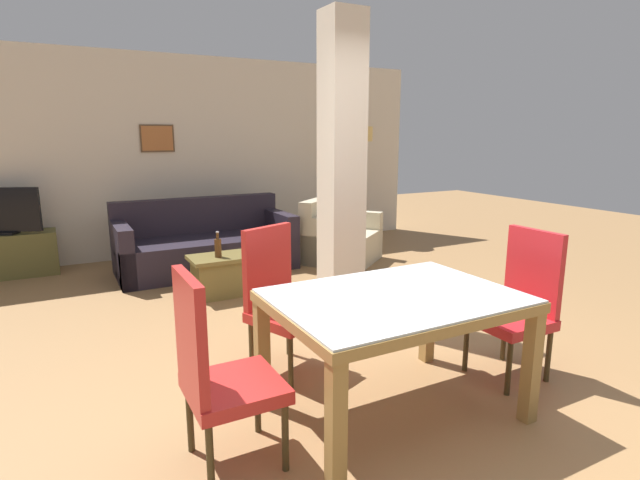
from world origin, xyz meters
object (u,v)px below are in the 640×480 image
(armchair, at_px, (339,240))
(tv_stand, at_px, (2,256))
(dining_chair_far_left, at_px, (280,297))
(dining_chair_head_left, at_px, (216,369))
(dining_chair_head_right, at_px, (519,301))
(sofa, at_px, (205,247))
(bottle, at_px, (218,247))
(dining_table, at_px, (394,320))
(coffee_table, at_px, (224,275))
(floor_lamp, at_px, (360,144))

(armchair, bearing_deg, tv_stand, -55.57)
(dining_chair_far_left, distance_m, dining_chair_head_left, 1.13)
(dining_chair_head_left, relative_size, armchair, 0.85)
(dining_chair_head_right, relative_size, dining_chair_head_left, 1.00)
(dining_chair_head_left, xyz_separation_m, sofa, (0.97, 3.75, -0.24))
(sofa, xyz_separation_m, tv_stand, (-2.20, 0.79, -0.03))
(armchair, relative_size, bottle, 4.52)
(tv_stand, bearing_deg, dining_table, -63.15)
(armchair, xyz_separation_m, tv_stand, (-3.87, 1.20, -0.03))
(dining_chair_far_left, relative_size, coffee_table, 1.47)
(sofa, xyz_separation_m, floor_lamp, (2.60, 0.57, 1.21))
(armchair, relative_size, floor_lamp, 0.69)
(dining_chair_head_left, bearing_deg, bottle, 163.05)
(dining_table, relative_size, sofa, 0.67)
(armchair, distance_m, floor_lamp, 1.82)
(armchair, relative_size, tv_stand, 1.04)
(dining_chair_head_right, height_order, armchair, dining_chair_head_right)
(dining_table, distance_m, dining_chair_head_left, 1.07)
(dining_chair_head_right, xyz_separation_m, dining_chair_far_left, (-1.41, 0.87, 0.00))
(coffee_table, bearing_deg, armchair, 20.26)
(dining_chair_far_left, height_order, coffee_table, dining_chair_far_left)
(bottle, height_order, tv_stand, bottle)
(dining_chair_far_left, height_order, dining_chair_head_left, same)
(bottle, xyz_separation_m, tv_stand, (-2.03, 1.89, -0.26))
(dining_table, xyz_separation_m, tv_stand, (-2.30, 4.54, -0.33))
(coffee_table, bearing_deg, bottle, -151.50)
(dining_chair_far_left, relative_size, floor_lamp, 0.58)
(armchair, xyz_separation_m, coffee_table, (-1.78, -0.66, -0.07))
(dining_table, relative_size, armchair, 1.16)
(dining_chair_head_right, xyz_separation_m, coffee_table, (-1.26, 2.68, -0.32))
(sofa, distance_m, bottle, 1.14)
(bottle, bearing_deg, tv_stand, 137.06)
(coffee_table, relative_size, tv_stand, 0.60)
(dining_chair_far_left, bearing_deg, coffee_table, -116.59)
(dining_table, distance_m, dining_chair_head_right, 1.06)
(dining_chair_head_left, distance_m, coffee_table, 2.83)
(dining_table, distance_m, dining_chair_far_left, 0.94)
(armchair, bearing_deg, dining_chair_head_right, 42.91)
(dining_chair_far_left, height_order, armchair, dining_chair_far_left)
(dining_chair_head_right, distance_m, sofa, 3.93)
(dining_chair_head_right, relative_size, tv_stand, 0.88)
(dining_chair_far_left, relative_size, dining_chair_head_left, 1.00)
(dining_chair_head_left, xyz_separation_m, floor_lamp, (3.58, 4.32, 0.97))
(tv_stand, height_order, floor_lamp, floor_lamp)
(dining_chair_head_right, distance_m, bottle, 2.96)
(tv_stand, bearing_deg, armchair, -17.25)
(dining_chair_far_left, relative_size, sofa, 0.49)
(dining_chair_head_right, relative_size, floor_lamp, 0.58)
(bottle, bearing_deg, coffee_table, 28.50)
(armchair, bearing_deg, dining_chair_head_left, 13.25)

